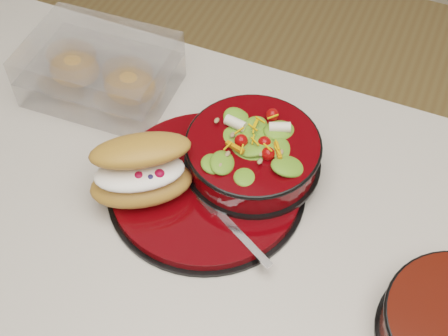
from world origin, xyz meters
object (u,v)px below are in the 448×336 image
at_px(dinner_plate, 207,186).
at_px(salad_bowl, 253,149).
at_px(croissant, 142,171).
at_px(fork, 232,226).
at_px(pastry_box, 100,71).

distance_m(dinner_plate, salad_bowl, 0.09).
xyz_separation_m(salad_bowl, croissant, (-0.13, -0.11, 0.01)).
bearing_deg(fork, salad_bowl, 36.06).
relative_size(salad_bowl, croissant, 1.23).
bearing_deg(pastry_box, dinner_plate, -29.59).
relative_size(salad_bowl, pastry_box, 0.85).
distance_m(dinner_plate, fork, 0.09).
distance_m(croissant, fork, 0.15).
height_order(dinner_plate, pastry_box, pastry_box).
bearing_deg(croissant, salad_bowl, 6.04).
relative_size(salad_bowl, fork, 1.46).
bearing_deg(fork, croissant, 113.98).
xyz_separation_m(salad_bowl, fork, (0.02, -0.12, -0.03)).
relative_size(croissant, pastry_box, 0.69).
xyz_separation_m(dinner_plate, salad_bowl, (0.05, 0.06, 0.04)).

